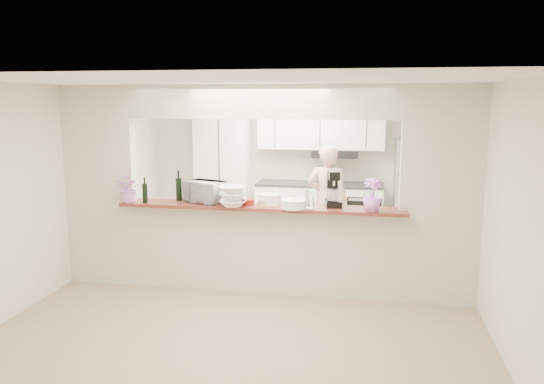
% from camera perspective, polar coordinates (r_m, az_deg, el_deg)
% --- Properties ---
extents(floor, '(6.00, 6.00, 0.00)m').
position_cam_1_polar(floor, '(6.62, -1.16, -10.65)').
color(floor, tan).
rests_on(floor, ground).
extents(tile_overlay, '(5.00, 2.90, 0.01)m').
position_cam_1_polar(tile_overlay, '(8.06, 1.05, -6.79)').
color(tile_overlay, beige).
rests_on(tile_overlay, floor).
extents(partition, '(5.00, 0.15, 2.50)m').
position_cam_1_polar(partition, '(6.25, -1.21, 2.17)').
color(partition, beige).
rests_on(partition, floor).
extents(bar_counter, '(3.40, 0.38, 1.09)m').
position_cam_1_polar(bar_counter, '(6.43, -1.18, -5.86)').
color(bar_counter, beige).
rests_on(bar_counter, floor).
extents(kitchen_cabinets, '(3.15, 0.62, 2.25)m').
position_cam_1_polar(kitchen_cabinets, '(9.01, 1.11, 1.32)').
color(kitchen_cabinets, white).
rests_on(kitchen_cabinets, floor).
extents(refrigerator, '(0.75, 0.70, 1.70)m').
position_cam_1_polar(refrigerator, '(8.88, 15.42, 0.02)').
color(refrigerator, '#ABABB0').
rests_on(refrigerator, floor).
extents(flower_left, '(0.40, 0.38, 0.35)m').
position_cam_1_polar(flower_left, '(6.65, -15.10, 0.40)').
color(flower_left, '#C468B2').
rests_on(flower_left, bar_counter).
extents(wine_bottle_a, '(0.08, 0.08, 0.38)m').
position_cam_1_polar(wine_bottle_a, '(6.64, -9.99, 0.35)').
color(wine_bottle_a, black).
rests_on(wine_bottle_a, bar_counter).
extents(wine_bottle_b, '(0.06, 0.06, 0.32)m').
position_cam_1_polar(wine_bottle_b, '(6.57, -13.51, -0.08)').
color(wine_bottle_b, black).
rests_on(wine_bottle_b, bar_counter).
extents(toaster_oven, '(0.55, 0.46, 0.26)m').
position_cam_1_polar(toaster_oven, '(6.49, -7.23, 0.03)').
color(toaster_oven, '#A09FA4').
rests_on(toaster_oven, bar_counter).
extents(serving_bowls, '(0.37, 0.37, 0.24)m').
position_cam_1_polar(serving_bowls, '(6.20, -4.23, -0.48)').
color(serving_bowls, white).
rests_on(serving_bowls, bar_counter).
extents(plate_stack_a, '(0.27, 0.27, 0.13)m').
position_cam_1_polar(plate_stack_a, '(6.31, -0.25, -0.78)').
color(plate_stack_a, white).
rests_on(plate_stack_a, bar_counter).
extents(plate_stack_b, '(0.29, 0.29, 0.10)m').
position_cam_1_polar(plate_stack_b, '(6.09, 2.40, -1.30)').
color(plate_stack_b, white).
rests_on(plate_stack_b, bar_counter).
extents(red_bowl, '(0.15, 0.15, 0.07)m').
position_cam_1_polar(red_bowl, '(6.31, -2.58, -1.06)').
color(red_bowl, maroon).
rests_on(red_bowl, bar_counter).
extents(tan_bowl, '(0.16, 0.16, 0.07)m').
position_cam_1_polar(tan_bowl, '(6.27, -0.80, -1.10)').
color(tan_bowl, tan).
rests_on(tan_bowl, bar_counter).
extents(utensil_caddy, '(0.25, 0.17, 0.22)m').
position_cam_1_polar(utensil_caddy, '(6.07, 3.50, -0.96)').
color(utensil_caddy, silver).
rests_on(utensil_caddy, bar_counter).
extents(stand_mixer, '(0.23, 0.32, 0.42)m').
position_cam_1_polar(stand_mixer, '(6.23, 6.57, 0.20)').
color(stand_mixer, black).
rests_on(stand_mixer, bar_counter).
extents(flower_right, '(0.26, 0.26, 0.37)m').
position_cam_1_polar(flower_right, '(6.01, 10.75, -0.29)').
color(flower_right, '#B36CC8').
rests_on(flower_right, bar_counter).
extents(person, '(0.65, 0.47, 1.67)m').
position_cam_1_polar(person, '(7.93, 5.96, -0.97)').
color(person, tan).
rests_on(person, floor).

